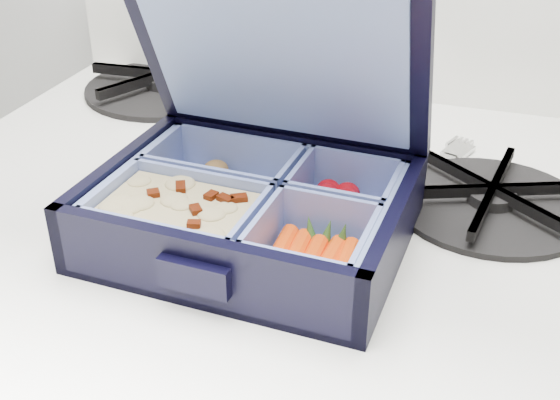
% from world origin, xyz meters
% --- Properties ---
extents(bento_box, '(0.23, 0.19, 0.05)m').
position_xyz_m(bento_box, '(-0.26, 1.60, 1.00)').
color(bento_box, black).
rests_on(bento_box, stove).
extents(burner_grate, '(0.21, 0.21, 0.02)m').
position_xyz_m(burner_grate, '(-0.09, 1.71, 0.98)').
color(burner_grate, black).
rests_on(burner_grate, stove).
extents(burner_grate_rear, '(0.20, 0.20, 0.02)m').
position_xyz_m(burner_grate_rear, '(-0.46, 1.86, 0.98)').
color(burner_grate_rear, black).
rests_on(burner_grate_rear, stove).
extents(fork, '(0.09, 0.19, 0.01)m').
position_xyz_m(fork, '(-0.16, 1.71, 0.97)').
color(fork, '#AEAEAE').
rests_on(fork, stove).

